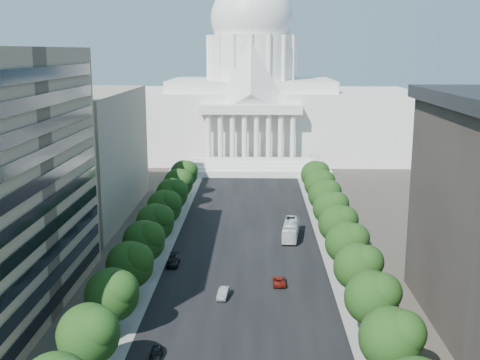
# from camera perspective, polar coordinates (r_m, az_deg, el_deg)

# --- Properties ---
(road_asphalt) EXTENTS (30.00, 260.00, 0.01)m
(road_asphalt) POSITION_cam_1_polar(r_m,az_deg,el_deg) (137.67, 0.69, -4.48)
(road_asphalt) COLOR black
(road_asphalt) RESTS_ON ground
(sidewalk_left) EXTENTS (8.00, 260.00, 0.02)m
(sidewalk_left) POSITION_cam_1_polar(r_m,az_deg,el_deg) (139.25, -7.18, -4.38)
(sidewalk_left) COLOR gray
(sidewalk_left) RESTS_ON ground
(sidewalk_right) EXTENTS (8.00, 260.00, 0.02)m
(sidewalk_right) POSITION_cam_1_polar(r_m,az_deg,el_deg) (138.69, 8.59, -4.49)
(sidewalk_right) COLOR gray
(sidewalk_right) RESTS_ON ground
(capitol) EXTENTS (120.00, 56.00, 73.00)m
(capitol) POSITION_cam_1_polar(r_m,az_deg,el_deg) (227.61, 1.09, 7.27)
(capitol) COLOR white
(capitol) RESTS_ON ground
(office_block_left_far) EXTENTS (38.00, 52.00, 30.00)m
(office_block_left_far) POSITION_cam_1_polar(r_m,az_deg,el_deg) (152.42, -17.60, 2.37)
(office_block_left_far) COLOR gray
(office_block_left_far) RESTS_ON ground
(tree_l_b) EXTENTS (7.79, 7.60, 9.97)m
(tree_l_b) POSITION_cam_1_polar(r_m,az_deg,el_deg) (76.10, -13.99, -13.91)
(tree_l_b) COLOR #33261C
(tree_l_b) RESTS_ON ground
(tree_l_c) EXTENTS (7.79, 7.60, 9.97)m
(tree_l_c) POSITION_cam_1_polar(r_m,az_deg,el_deg) (86.67, -11.87, -10.48)
(tree_l_c) COLOR #33261C
(tree_l_c) RESTS_ON ground
(tree_l_d) EXTENTS (7.79, 7.60, 9.97)m
(tree_l_d) POSITION_cam_1_polar(r_m,az_deg,el_deg) (97.57, -10.24, -7.80)
(tree_l_d) COLOR #33261C
(tree_l_d) RESTS_ON ground
(tree_l_e) EXTENTS (7.79, 7.60, 9.97)m
(tree_l_e) POSITION_cam_1_polar(r_m,az_deg,el_deg) (108.71, -8.96, -5.65)
(tree_l_e) COLOR #33261C
(tree_l_e) RESTS_ON ground
(tree_l_f) EXTENTS (7.79, 7.60, 9.97)m
(tree_l_f) POSITION_cam_1_polar(r_m,az_deg,el_deg) (120.01, -7.93, -3.91)
(tree_l_f) COLOR #33261C
(tree_l_f) RESTS_ON ground
(tree_l_g) EXTENTS (7.79, 7.60, 9.97)m
(tree_l_g) POSITION_cam_1_polar(r_m,az_deg,el_deg) (131.43, -7.08, -2.46)
(tree_l_g) COLOR #33261C
(tree_l_g) RESTS_ON ground
(tree_l_h) EXTENTS (7.79, 7.60, 9.97)m
(tree_l_h) POSITION_cam_1_polar(r_m,az_deg,el_deg) (142.95, -6.36, -1.25)
(tree_l_h) COLOR #33261C
(tree_l_h) RESTS_ON ground
(tree_l_i) EXTENTS (7.79, 7.60, 9.97)m
(tree_l_i) POSITION_cam_1_polar(r_m,az_deg,el_deg) (154.54, -5.76, -0.22)
(tree_l_i) COLOR #33261C
(tree_l_i) RESTS_ON ground
(tree_l_j) EXTENTS (7.79, 7.60, 9.97)m
(tree_l_j) POSITION_cam_1_polar(r_m,az_deg,el_deg) (166.19, -5.24, 0.67)
(tree_l_j) COLOR #33261C
(tree_l_j) RESTS_ON ground
(tree_r_b) EXTENTS (7.79, 7.60, 9.97)m
(tree_r_b) POSITION_cam_1_polar(r_m,az_deg,el_deg) (75.29, 14.38, -14.23)
(tree_r_b) COLOR #33261C
(tree_r_b) RESTS_ON ground
(tree_r_c) EXTENTS (7.79, 7.60, 9.97)m
(tree_r_c) POSITION_cam_1_polar(r_m,az_deg,el_deg) (85.96, 12.63, -10.71)
(tree_r_c) COLOR #33261C
(tree_r_c) RESTS_ON ground
(tree_r_d) EXTENTS (7.79, 7.60, 9.97)m
(tree_r_d) POSITION_cam_1_polar(r_m,az_deg,el_deg) (96.94, 11.29, -7.97)
(tree_r_d) COLOR #33261C
(tree_r_d) RESTS_ON ground
(tree_r_e) EXTENTS (7.79, 7.60, 9.97)m
(tree_r_e) POSITION_cam_1_polar(r_m,az_deg,el_deg) (108.14, 10.25, -5.80)
(tree_r_e) COLOR #33261C
(tree_r_e) RESTS_ON ground
(tree_r_f) EXTENTS (7.79, 7.60, 9.97)m
(tree_r_f) POSITION_cam_1_polar(r_m,az_deg,el_deg) (119.49, 9.40, -4.03)
(tree_r_f) COLOR #33261C
(tree_r_f) RESTS_ON ground
(tree_r_g) EXTENTS (7.79, 7.60, 9.97)m
(tree_r_g) POSITION_cam_1_polar(r_m,az_deg,el_deg) (130.96, 8.71, -2.57)
(tree_r_g) COLOR #33261C
(tree_r_g) RESTS_ON ground
(tree_r_h) EXTENTS (7.79, 7.60, 9.97)m
(tree_r_h) POSITION_cam_1_polar(r_m,az_deg,el_deg) (142.52, 8.13, -1.34)
(tree_r_h) COLOR #33261C
(tree_r_h) RESTS_ON ground
(tree_r_i) EXTENTS (7.79, 7.60, 9.97)m
(tree_r_i) POSITION_cam_1_polar(r_m,az_deg,el_deg) (154.14, 7.64, -0.30)
(tree_r_i) COLOR #33261C
(tree_r_i) RESTS_ON ground
(tree_r_j) EXTENTS (7.79, 7.60, 9.97)m
(tree_r_j) POSITION_cam_1_polar(r_m,az_deg,el_deg) (165.82, 7.21, 0.60)
(tree_r_j) COLOR #33261C
(tree_r_j) RESTS_ON ground
(streetlight_b) EXTENTS (2.61, 0.44, 9.00)m
(streetlight_b) POSITION_cam_1_polar(r_m,az_deg,el_deg) (85.79, 13.76, -11.28)
(streetlight_b) COLOR gray
(streetlight_b) RESTS_ON ground
(streetlight_c) EXTENTS (2.61, 0.44, 9.00)m
(streetlight_c) POSITION_cam_1_polar(r_m,az_deg,el_deg) (108.76, 11.04, -6.07)
(streetlight_c) COLOR gray
(streetlight_c) RESTS_ON ground
(streetlight_d) EXTENTS (2.61, 0.44, 9.00)m
(streetlight_d) POSITION_cam_1_polar(r_m,az_deg,el_deg) (132.47, 9.31, -2.70)
(streetlight_d) COLOR gray
(streetlight_d) RESTS_ON ground
(streetlight_e) EXTENTS (2.61, 0.44, 9.00)m
(streetlight_e) POSITION_cam_1_polar(r_m,az_deg,el_deg) (156.58, 8.12, -0.35)
(streetlight_e) COLOR gray
(streetlight_e) RESTS_ON ground
(streetlight_f) EXTENTS (2.61, 0.44, 9.00)m
(streetlight_f) POSITION_cam_1_polar(r_m,az_deg,el_deg) (180.93, 7.24, 1.36)
(streetlight_f) COLOR gray
(streetlight_f) RESTS_ON ground
(car_dark_a) EXTENTS (1.66, 3.88, 1.31)m
(car_dark_a) POSITION_cam_1_polar(r_m,az_deg,el_deg) (82.53, -7.98, -16.00)
(car_dark_a) COLOR black
(car_dark_a) RESTS_ON ground
(car_silver) EXTENTS (2.10, 4.67, 1.49)m
(car_silver) POSITION_cam_1_polar(r_m,az_deg,el_deg) (99.70, -1.60, -10.68)
(car_silver) COLOR #A1A3A9
(car_silver) RESTS_ON ground
(car_red) EXTENTS (2.24, 4.74, 1.31)m
(car_red) POSITION_cam_1_polar(r_m,az_deg,el_deg) (105.03, 3.73, -9.53)
(car_red) COLOR maroon
(car_red) RESTS_ON ground
(car_dark_b) EXTENTS (2.27, 5.53, 1.60)m
(car_dark_b) POSITION_cam_1_polar(r_m,az_deg,el_deg) (114.47, -6.35, -7.64)
(car_dark_b) COLOR black
(car_dark_b) RESTS_ON ground
(city_bus) EXTENTS (4.57, 13.08, 3.57)m
(city_bus) POSITION_cam_1_polar(r_m,az_deg,el_deg) (130.06, 4.86, -4.71)
(city_bus) COLOR silver
(city_bus) RESTS_ON ground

